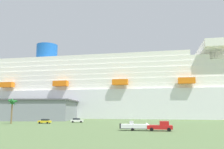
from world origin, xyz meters
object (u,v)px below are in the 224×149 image
Objects in this scene: parked_car_yellow_taxi at (45,121)px; parked_car_white_van at (77,120)px; pickup_truck at (161,126)px; palm_tree at (12,104)px; small_boat_on_trailer at (137,126)px; cruise_ship at (103,93)px.

parked_car_white_van is at bearing 39.07° from parked_car_yellow_taxi.
pickup_truck is 0.68× the size of palm_tree.
cruise_ship is at bearing 102.67° from small_boat_on_trailer.
parked_car_white_van is (-2.59, -53.53, -13.86)m from cruise_ship.
pickup_truck is (24.61, -86.15, -13.65)m from cruise_ship.
parked_car_white_van is at bearing -92.77° from cruise_ship.
pickup_truck is at bearing -34.28° from parked_car_yellow_taxi.
parked_car_yellow_taxi and parked_car_white_van have the same top height.
parked_car_yellow_taxi is (-31.27, 24.51, -0.13)m from small_boat_on_trailer.
pickup_truck is 52.80m from palm_tree.
palm_tree is 12.48m from parked_car_yellow_taxi.
pickup_truck is 42.47m from parked_car_white_van.
parked_car_yellow_taxi is (10.78, 2.41, -5.81)m from palm_tree.
cruise_ship is 64.83× the size of parked_car_yellow_taxi.
palm_tree is at bearing -109.72° from cruise_ship.
pickup_truck is 5.37m from small_boat_on_trailer.
palm_tree reaches higher than pickup_truck.
small_boat_on_trailer is at bearing -38.09° from parked_car_yellow_taxi.
small_boat_on_trailer is 1.74× the size of parked_car_white_van.
small_boat_on_trailer is at bearing -27.73° from palm_tree.
palm_tree is 1.96× the size of parked_car_yellow_taxi.
cruise_ship is 90.63m from pickup_truck.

